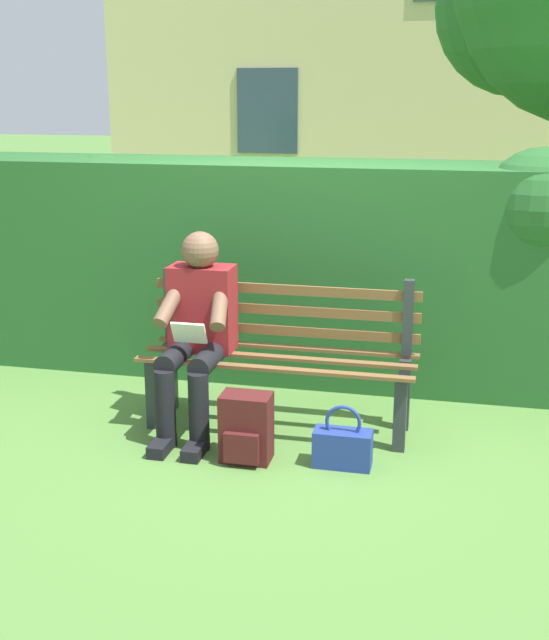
{
  "coord_description": "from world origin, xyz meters",
  "views": [
    {
      "loc": [
        -1.0,
        4.5,
        1.99
      ],
      "look_at": [
        0.0,
        0.1,
        0.71
      ],
      "focal_mm": 45.86,
      "sensor_mm": 36.0,
      "label": 1
    }
  ],
  "objects_px": {
    "handbag": "(343,447)",
    "park_bench": "(281,352)",
    "backpack": "(246,428)",
    "person_seated": "(197,328)"
  },
  "relations": [
    {
      "from": "backpack",
      "to": "handbag",
      "type": "height_order",
      "value": "backpack"
    },
    {
      "from": "person_seated",
      "to": "handbag",
      "type": "relative_size",
      "value": 3.34
    },
    {
      "from": "backpack",
      "to": "handbag",
      "type": "bearing_deg",
      "value": -175.64
    },
    {
      "from": "park_bench",
      "to": "backpack",
      "type": "height_order",
      "value": "park_bench"
    },
    {
      "from": "park_bench",
      "to": "person_seated",
      "type": "relative_size",
      "value": 1.38
    },
    {
      "from": "park_bench",
      "to": "person_seated",
      "type": "xyz_separation_m",
      "value": [
        0.47,
        0.18,
        0.17
      ]
    },
    {
      "from": "backpack",
      "to": "person_seated",
      "type": "bearing_deg",
      "value": -43.17
    },
    {
      "from": "person_seated",
      "to": "backpack",
      "type": "height_order",
      "value": "person_seated"
    },
    {
      "from": "handbag",
      "to": "park_bench",
      "type": "bearing_deg",
      "value": -48.17
    },
    {
      "from": "park_bench",
      "to": "handbag",
      "type": "xyz_separation_m",
      "value": [
        -0.46,
        0.51,
        -0.34
      ]
    }
  ]
}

